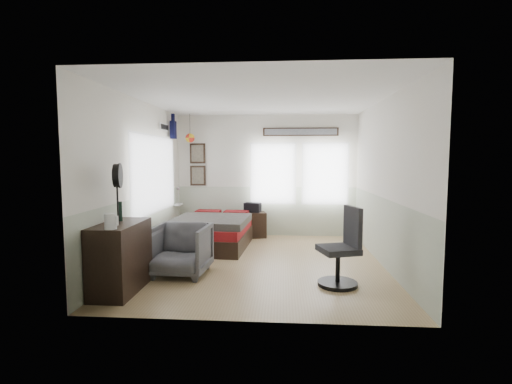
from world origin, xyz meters
TOP-DOWN VIEW (x-y plane):
  - ground_plane at (0.00, 0.00)m, footprint 4.00×4.50m
  - room_shell at (-0.08, 0.19)m, footprint 4.02×4.52m
  - wall_decor at (-1.10, 1.96)m, footprint 3.55×1.32m
  - bed at (-0.99, 1.09)m, footprint 1.47×1.98m
  - dresser at (-1.74, -1.45)m, footprint 0.48×1.00m
  - armchair at (-1.15, -0.73)m, footprint 0.86×0.88m
  - nightstand at (-0.29, 2.04)m, footprint 0.64×0.56m
  - task_chair at (1.18, -1.02)m, footprint 0.60×0.60m
  - kettle at (-1.66, -1.85)m, footprint 0.16×0.14m
  - bottle at (-1.81, -1.28)m, footprint 0.07×0.07m
  - stand_fan at (-1.73, -1.48)m, footprint 0.15×0.31m
  - black_bag at (-0.29, 2.04)m, footprint 0.39×0.30m

SIDE VIEW (x-z plane):
  - ground_plane at x=0.00m, z-range -0.01..0.00m
  - nightstand at x=-0.29m, z-range 0.00..0.56m
  - bed at x=-0.99m, z-range -0.01..0.60m
  - armchair at x=-1.15m, z-range 0.00..0.76m
  - task_chair at x=1.18m, z-range -0.10..0.98m
  - dresser at x=-1.74m, z-range 0.00..0.90m
  - black_bag at x=-0.29m, z-range 0.56..0.76m
  - kettle at x=-1.66m, z-range 0.90..1.09m
  - bottle at x=-1.81m, z-range 0.90..1.16m
  - stand_fan at x=-1.73m, z-range 1.11..1.89m
  - room_shell at x=-0.08m, z-range 0.26..2.97m
  - wall_decor at x=-1.10m, z-range 1.38..2.82m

